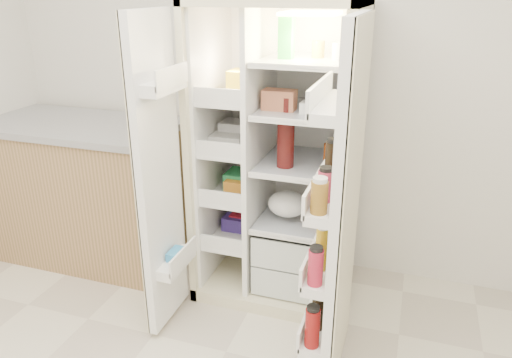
% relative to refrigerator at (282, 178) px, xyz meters
% --- Properties ---
extents(wall_back, '(4.00, 0.02, 2.70)m').
position_rel_refrigerator_xyz_m(wall_back, '(-0.09, 0.35, 0.61)').
color(wall_back, silver).
rests_on(wall_back, floor).
extents(refrigerator, '(0.92, 0.70, 1.80)m').
position_rel_refrigerator_xyz_m(refrigerator, '(0.00, 0.00, 0.00)').
color(refrigerator, beige).
rests_on(refrigerator, floor).
extents(freezer_door, '(0.15, 0.40, 1.72)m').
position_rel_refrigerator_xyz_m(freezer_door, '(-0.51, -0.60, 0.15)').
color(freezer_door, white).
rests_on(freezer_door, floor).
extents(fridge_door, '(0.17, 0.58, 1.72)m').
position_rel_refrigerator_xyz_m(fridge_door, '(0.47, -0.69, 0.12)').
color(fridge_door, white).
rests_on(fridge_door, floor).
extents(kitchen_counter, '(1.38, 0.73, 1.00)m').
position_rel_refrigerator_xyz_m(kitchen_counter, '(-1.43, -0.07, -0.24)').
color(kitchen_counter, '#A57B52').
rests_on(kitchen_counter, floor).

